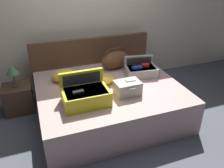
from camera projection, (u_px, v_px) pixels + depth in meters
The scene contains 12 objects.
ground_plane at pixel (118, 130), 3.33m from camera, with size 12.00×12.00×0.00m, color #4C515B.
back_wall at pixel (85, 16), 4.08m from camera, with size 8.00×0.10×2.60m, color beige.
bed at pixel (109, 101), 3.54m from camera, with size 2.07×1.75×0.52m, color #BC9993.
headboard at pixel (92, 64), 4.18m from camera, with size 2.11×0.08×0.99m, color #4C3323.
hard_case_large at pixel (85, 95), 2.95m from camera, with size 0.59×0.43×0.38m.
hard_case_medium at pixel (141, 70), 3.69m from camera, with size 0.53×0.41×0.29m.
hard_case_small at pixel (127, 88), 3.16m from camera, with size 0.35×0.28×0.21m.
duffel_bag at pixel (115, 60), 3.92m from camera, with size 0.59×0.41×0.37m.
pillow_near_headboard at pixel (64, 75), 3.53m from camera, with size 0.40×0.28×0.18m, color gold.
pillow_center_head at pixel (99, 80), 3.42m from camera, with size 0.45×0.25×0.17m, color gold.
nightstand at pixel (18, 98), 3.68m from camera, with size 0.44×0.40×0.44m, color #4C3323.
table_lamp at pixel (12, 70), 3.44m from camera, with size 0.19×0.19×0.35m.
Camera 1 is at (-0.98, -2.43, 2.16)m, focal length 36.98 mm.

